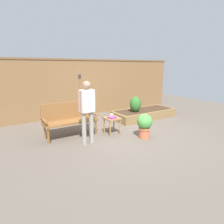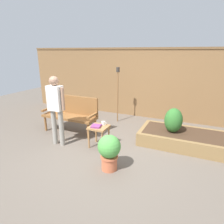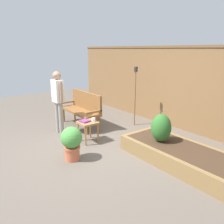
% 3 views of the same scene
% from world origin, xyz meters
% --- Properties ---
extents(ground_plane, '(14.00, 14.00, 0.00)m').
position_xyz_m(ground_plane, '(0.00, 0.00, 0.00)').
color(ground_plane, '#60564C').
extents(fence_back, '(8.40, 0.14, 2.16)m').
position_xyz_m(fence_back, '(0.00, 2.60, 1.09)').
color(fence_back, brown).
rests_on(fence_back, ground_plane).
extents(garden_bench, '(1.44, 0.48, 0.94)m').
position_xyz_m(garden_bench, '(-1.39, 0.64, 0.54)').
color(garden_bench, brown).
rests_on(garden_bench, ground_plane).
extents(side_table, '(0.40, 0.40, 0.48)m').
position_xyz_m(side_table, '(-0.32, 0.14, 0.40)').
color(side_table, '#9E7042').
rests_on(side_table, ground_plane).
extents(cup_on_table, '(0.12, 0.09, 0.08)m').
position_xyz_m(cup_on_table, '(-0.27, 0.26, 0.52)').
color(cup_on_table, silver).
rests_on(cup_on_table, side_table).
extents(book_on_table, '(0.23, 0.23, 0.04)m').
position_xyz_m(book_on_table, '(-0.36, 0.09, 0.50)').
color(book_on_table, '#7F3875').
rests_on(book_on_table, side_table).
extents(potted_boxwood, '(0.41, 0.41, 0.66)m').
position_xyz_m(potted_boxwood, '(0.26, -0.57, 0.38)').
color(potted_boxwood, '#C66642').
rests_on(potted_boxwood, ground_plane).
extents(raised_planter_bed, '(2.40, 1.00, 0.30)m').
position_xyz_m(raised_planter_bed, '(1.62, 0.99, 0.15)').
color(raised_planter_bed, olive).
rests_on(raised_planter_bed, ground_plane).
extents(shrub_near_bench, '(0.40, 0.40, 0.56)m').
position_xyz_m(shrub_near_bench, '(1.15, 0.93, 0.58)').
color(shrub_near_bench, brown).
rests_on(shrub_near_bench, raised_planter_bed).
extents(tiki_torch, '(0.10, 0.10, 1.62)m').
position_xyz_m(tiki_torch, '(-0.57, 1.81, 1.12)').
color(tiki_torch, brown).
rests_on(tiki_torch, ground_plane).
extents(person_by_bench, '(0.47, 0.20, 1.56)m').
position_xyz_m(person_by_bench, '(-1.21, -0.15, 0.93)').
color(person_by_bench, gray).
rests_on(person_by_bench, ground_plane).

